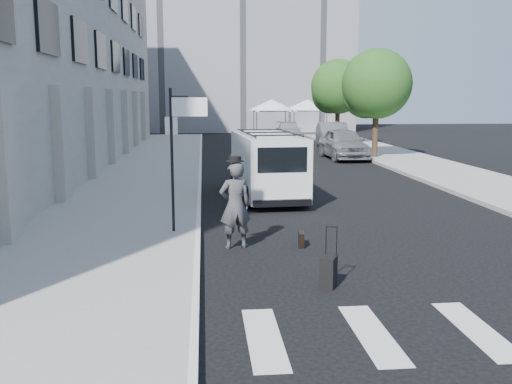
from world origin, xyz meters
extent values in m
plane|color=black|center=(0.00, 0.00, 0.00)|extent=(120.00, 120.00, 0.00)
cube|color=gray|center=(-4.25, 16.00, 0.07)|extent=(4.50, 48.00, 0.15)
cube|color=gray|center=(9.00, 20.00, 0.07)|extent=(4.00, 56.00, 0.15)
cube|color=slate|center=(2.00, 50.00, 12.50)|extent=(22.00, 12.00, 25.00)
cylinder|color=black|center=(-2.60, 3.20, 1.90)|extent=(0.07, 0.07, 3.50)
cube|color=white|center=(-2.60, 3.22, 2.75)|extent=(0.30, 0.03, 0.42)
cube|color=white|center=(-2.15, 3.20, 3.20)|extent=(0.85, 0.06, 0.45)
cylinder|color=black|center=(7.60, 20.00, 1.40)|extent=(0.32, 0.32, 2.80)
sphere|color=#234A17|center=(7.60, 20.00, 4.13)|extent=(3.80, 3.80, 3.80)
sphere|color=#234A17|center=(7.20, 20.60, 3.56)|extent=(2.66, 2.66, 2.66)
cylinder|color=black|center=(7.60, 29.00, 1.40)|extent=(0.32, 0.32, 2.80)
sphere|color=#234A17|center=(7.60, 29.00, 4.13)|extent=(3.80, 3.80, 3.80)
sphere|color=#234A17|center=(7.20, 29.60, 3.56)|extent=(2.66, 2.66, 2.66)
cylinder|color=black|center=(2.60, 36.60, 1.10)|extent=(0.06, 0.06, 2.20)
cylinder|color=black|center=(5.40, 36.60, 1.10)|extent=(0.06, 0.06, 2.20)
cylinder|color=black|center=(2.60, 39.40, 1.10)|extent=(0.06, 0.06, 2.20)
cylinder|color=black|center=(5.40, 39.40, 1.10)|extent=(0.06, 0.06, 2.20)
cube|color=white|center=(4.00, 38.00, 2.25)|extent=(3.00, 3.00, 0.12)
cone|color=white|center=(4.00, 38.00, 2.75)|extent=(4.00, 4.00, 0.90)
cylinder|color=black|center=(5.80, 37.10, 1.10)|extent=(0.06, 0.06, 2.20)
cylinder|color=black|center=(8.60, 37.10, 1.10)|extent=(0.06, 0.06, 2.20)
cylinder|color=black|center=(5.80, 39.90, 1.10)|extent=(0.06, 0.06, 2.20)
cylinder|color=black|center=(8.60, 39.90, 1.10)|extent=(0.06, 0.06, 2.20)
cube|color=white|center=(7.20, 38.50, 2.25)|extent=(3.00, 3.00, 0.12)
cone|color=white|center=(7.20, 38.50, 2.75)|extent=(4.00, 4.00, 0.90)
imported|color=#3C3C3E|center=(-1.13, 2.00, 1.00)|extent=(0.81, 0.61, 2.00)
cube|color=black|center=(0.40, 2.00, 0.17)|extent=(0.17, 0.45, 0.34)
cube|color=black|center=(0.41, -0.89, 0.29)|extent=(0.39, 0.47, 0.58)
cylinder|color=black|center=(0.39, -0.68, 0.83)|extent=(0.02, 0.02, 0.55)
cylinder|color=black|center=(0.57, -0.77, 0.83)|extent=(0.02, 0.02, 0.55)
cube|color=black|center=(0.48, -0.73, 1.10)|extent=(0.21, 0.12, 0.03)
cube|color=white|center=(0.33, 8.46, 1.18)|extent=(2.20, 5.17, 1.97)
cube|color=white|center=(0.15, 11.22, 0.70)|extent=(1.83, 0.96, 1.03)
cube|color=black|center=(0.49, 5.96, 1.59)|extent=(1.50, 0.17, 0.75)
cylinder|color=black|center=(-0.67, 10.18, 0.36)|extent=(0.31, 0.73, 0.71)
cylinder|color=black|center=(1.10, 10.30, 0.36)|extent=(0.31, 0.73, 0.71)
cylinder|color=black|center=(-0.45, 6.72, 0.36)|extent=(0.31, 0.73, 0.71)
cylinder|color=black|center=(1.33, 6.84, 0.36)|extent=(0.31, 0.73, 0.71)
imported|color=gray|center=(5.96, 20.47, 0.86)|extent=(2.12, 5.08, 1.72)
imported|color=#55575C|center=(6.80, 26.89, 0.86)|extent=(2.34, 5.39, 1.72)
imported|color=#9C9FA3|center=(5.00, 34.76, 0.70)|extent=(2.29, 4.97, 1.41)
camera|label=1|loc=(-1.83, -10.73, 3.45)|focal=40.00mm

